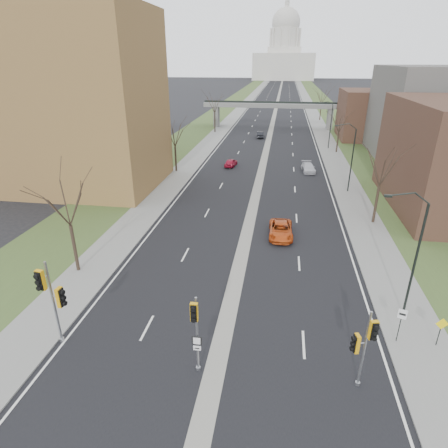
% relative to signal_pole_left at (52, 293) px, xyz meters
% --- Properties ---
extents(ground, '(700.00, 700.00, 0.00)m').
position_rel_signal_pole_left_xyz_m(ground, '(9.62, 0.19, -3.68)').
color(ground, black).
rests_on(ground, ground).
extents(road_surface, '(20.00, 600.00, 0.01)m').
position_rel_signal_pole_left_xyz_m(road_surface, '(9.62, 150.19, -3.67)').
color(road_surface, black).
rests_on(road_surface, ground).
extents(median_strip, '(1.20, 600.00, 0.02)m').
position_rel_signal_pole_left_xyz_m(median_strip, '(9.62, 150.19, -3.68)').
color(median_strip, gray).
rests_on(median_strip, ground).
extents(sidewalk_right, '(4.00, 600.00, 0.12)m').
position_rel_signal_pole_left_xyz_m(sidewalk_right, '(21.62, 150.19, -3.62)').
color(sidewalk_right, gray).
rests_on(sidewalk_right, ground).
extents(sidewalk_left, '(4.00, 600.00, 0.12)m').
position_rel_signal_pole_left_xyz_m(sidewalk_left, '(-2.38, 150.19, -3.62)').
color(sidewalk_left, gray).
rests_on(sidewalk_left, ground).
extents(grass_verge_right, '(8.00, 600.00, 0.10)m').
position_rel_signal_pole_left_xyz_m(grass_verge_right, '(27.62, 150.19, -3.63)').
color(grass_verge_right, '#344721').
rests_on(grass_verge_right, ground).
extents(grass_verge_left, '(8.00, 600.00, 0.10)m').
position_rel_signal_pole_left_xyz_m(grass_verge_left, '(-8.38, 150.19, -3.63)').
color(grass_verge_left, '#344721').
rests_on(grass_verge_left, ground).
extents(apartment_building, '(25.00, 16.00, 22.00)m').
position_rel_signal_pole_left_xyz_m(apartment_building, '(-16.38, 30.19, 7.32)').
color(apartment_building, olive).
rests_on(apartment_building, ground).
extents(commercial_block_mid, '(18.00, 22.00, 15.00)m').
position_rel_signal_pole_left_xyz_m(commercial_block_mid, '(37.62, 52.19, 3.82)').
color(commercial_block_mid, '#5A5752').
rests_on(commercial_block_mid, ground).
extents(commercial_block_far, '(14.00, 14.00, 10.00)m').
position_rel_signal_pole_left_xyz_m(commercial_block_far, '(31.62, 70.19, 1.32)').
color(commercial_block_far, '#523326').
rests_on(commercial_block_far, ground).
extents(pedestrian_bridge, '(34.00, 3.00, 6.45)m').
position_rel_signal_pole_left_xyz_m(pedestrian_bridge, '(9.62, 80.19, 1.17)').
color(pedestrian_bridge, slate).
rests_on(pedestrian_bridge, ground).
extents(capitol, '(48.00, 42.00, 55.75)m').
position_rel_signal_pole_left_xyz_m(capitol, '(9.62, 320.19, 14.92)').
color(capitol, beige).
rests_on(capitol, ground).
extents(streetlight_near, '(2.61, 0.20, 8.70)m').
position_rel_signal_pole_left_xyz_m(streetlight_near, '(20.61, 6.19, 3.28)').
color(streetlight_near, black).
rests_on(streetlight_near, sidewalk_right).
extents(streetlight_mid, '(2.61, 0.20, 8.70)m').
position_rel_signal_pole_left_xyz_m(streetlight_mid, '(20.61, 32.19, 3.28)').
color(streetlight_mid, black).
rests_on(streetlight_mid, sidewalk_right).
extents(streetlight_far, '(2.61, 0.20, 8.70)m').
position_rel_signal_pole_left_xyz_m(streetlight_far, '(20.61, 58.19, 3.28)').
color(streetlight_far, black).
rests_on(streetlight_far, sidewalk_right).
extents(tree_left_a, '(7.20, 7.20, 9.40)m').
position_rel_signal_pole_left_xyz_m(tree_left_a, '(-3.38, 8.19, 2.96)').
color(tree_left_a, '#382B21').
rests_on(tree_left_a, sidewalk_left).
extents(tree_left_b, '(6.75, 6.75, 8.81)m').
position_rel_signal_pole_left_xyz_m(tree_left_b, '(-3.38, 38.19, 2.55)').
color(tree_left_b, '#382B21').
rests_on(tree_left_b, sidewalk_left).
extents(tree_left_c, '(7.65, 7.65, 9.99)m').
position_rel_signal_pole_left_xyz_m(tree_left_c, '(-3.38, 72.19, 3.37)').
color(tree_left_c, '#382B21').
rests_on(tree_left_c, sidewalk_left).
extents(tree_right_a, '(7.20, 7.20, 9.40)m').
position_rel_signal_pole_left_xyz_m(tree_right_a, '(22.62, 22.19, 2.96)').
color(tree_right_a, '#382B21').
rests_on(tree_right_a, sidewalk_right).
extents(tree_right_b, '(6.30, 6.30, 8.22)m').
position_rel_signal_pole_left_xyz_m(tree_right_b, '(22.62, 55.19, 2.14)').
color(tree_right_b, '#382B21').
rests_on(tree_right_b, sidewalk_right).
extents(tree_right_c, '(7.65, 7.65, 9.99)m').
position_rel_signal_pole_left_xyz_m(tree_right_c, '(22.62, 95.19, 3.37)').
color(tree_right_c, '#382B21').
rests_on(tree_right_c, sidewalk_right).
extents(signal_pole_left, '(1.10, 0.96, 5.62)m').
position_rel_signal_pole_left_xyz_m(signal_pole_left, '(0.00, 0.00, 0.00)').
color(signal_pole_left, gray).
rests_on(signal_pole_left, ground).
extents(signal_pole_median, '(0.56, 0.79, 4.86)m').
position_rel_signal_pole_left_xyz_m(signal_pole_median, '(8.68, -1.02, -0.29)').
color(signal_pole_median, gray).
rests_on(signal_pole_median, ground).
extents(signal_pole_right, '(1.01, 0.80, 4.78)m').
position_rel_signal_pole_left_xyz_m(signal_pole_right, '(17.23, -0.70, -0.55)').
color(signal_pole_right, gray).
rests_on(signal_pole_right, ground).
extents(speed_limit_sign, '(0.49, 0.19, 2.34)m').
position_rel_signal_pole_left_xyz_m(speed_limit_sign, '(20.25, 3.27, -1.95)').
color(speed_limit_sign, black).
rests_on(speed_limit_sign, sidewalk_right).
extents(warning_sign, '(0.78, 0.11, 1.98)m').
position_rel_signal_pole_left_xyz_m(warning_sign, '(22.55, 3.27, -2.27)').
color(warning_sign, black).
rests_on(warning_sign, sidewalk_right).
extents(car_left_near, '(1.94, 3.83, 1.25)m').
position_rel_signal_pole_left_xyz_m(car_left_near, '(4.55, 42.51, -3.05)').
color(car_left_near, maroon).
rests_on(car_left_near, ground).
extents(car_left_far, '(1.73, 4.20, 1.35)m').
position_rel_signal_pole_left_xyz_m(car_left_far, '(7.62, 67.38, -3.00)').
color(car_left_far, black).
rests_on(car_left_far, ground).
extents(car_right_near, '(2.40, 4.95, 1.36)m').
position_rel_signal_pole_left_xyz_m(car_right_near, '(12.95, 17.40, -3.00)').
color(car_right_near, '#BD4514').
rests_on(car_right_near, ground).
extents(car_right_mid, '(2.26, 4.60, 1.29)m').
position_rel_signal_pole_left_xyz_m(car_right_mid, '(16.76, 41.28, -3.03)').
color(car_right_mid, '#BABBC3').
rests_on(car_right_mid, ground).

